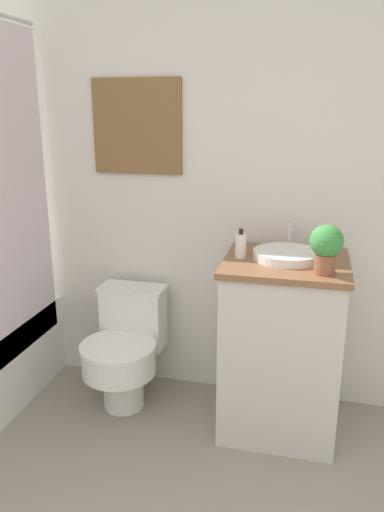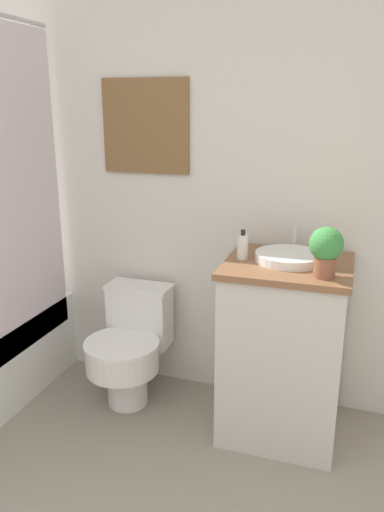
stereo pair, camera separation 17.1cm
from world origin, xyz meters
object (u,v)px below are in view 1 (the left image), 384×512
(sink, at_px, (287,255))
(toilet, at_px, (125,347))
(soap_bottle, at_px, (241,245))
(potted_plant, at_px, (326,246))

(sink, bearing_deg, toilet, -179.20)
(sink, distance_m, soap_bottle, 0.22)
(sink, relative_size, soap_bottle, 2.50)
(soap_bottle, bearing_deg, sink, 8.56)
(toilet, xyz_separation_m, soap_bottle, (0.61, -0.02, 0.62))
(soap_bottle, bearing_deg, potted_plant, -21.11)
(toilet, distance_m, sink, 1.01)
(sink, height_order, soap_bottle, soap_bottle)
(potted_plant, bearing_deg, toilet, 170.37)
(toilet, relative_size, soap_bottle, 4.44)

